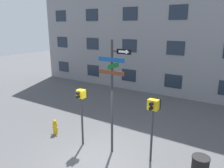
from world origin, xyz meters
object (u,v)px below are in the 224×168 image
Objects in this scene: street_sign_pole at (113,88)px; pedestrian_signal_right at (153,112)px; pedestrian_signal_left at (81,102)px; fire_hydrant at (55,127)px.

street_sign_pole reaches higher than pedestrian_signal_right.
pedestrian_signal_right is at bearing 8.50° from pedestrian_signal_left.
street_sign_pole reaches higher than pedestrian_signal_left.
street_sign_pole is 3.77m from fire_hydrant.
pedestrian_signal_right is 4.78m from fire_hydrant.
pedestrian_signal_left is at bearing -171.58° from street_sign_pole.
street_sign_pole is 1.55m from pedestrian_signal_left.
pedestrian_signal_right is at bearing 5.00° from fire_hydrant.
pedestrian_signal_left is 3.48× the size of fire_hydrant.
fire_hydrant is at bearing -176.77° from street_sign_pole.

